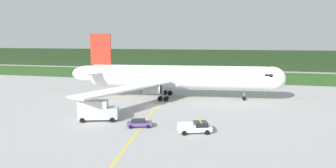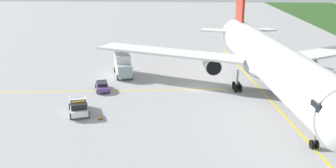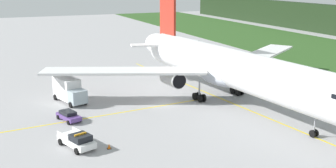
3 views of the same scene
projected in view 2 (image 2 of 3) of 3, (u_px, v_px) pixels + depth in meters
ground at (201, 88)px, 58.46m from camera, size 320.00×320.00×0.00m
taxiway_centerline_main at (267, 97)px, 54.45m from camera, size 68.48×7.41×0.01m
taxiway_centerline_spur at (121, 91)px, 57.18m from camera, size 4.25×38.04×0.01m
airliner at (269, 60)px, 53.43m from camera, size 53.84×51.87×16.23m
ops_pickup_truck at (79, 107)px, 47.84m from camera, size 5.69×3.71×1.94m
catering_truck at (123, 64)px, 64.97m from camera, size 7.40×4.30×3.90m
staff_car at (102, 86)px, 57.17m from camera, size 4.50×2.92×1.30m
apron_cone at (101, 117)px, 46.21m from camera, size 0.48×0.48×0.61m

